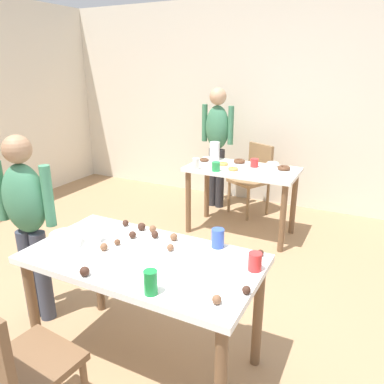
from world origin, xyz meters
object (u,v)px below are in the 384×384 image
(dining_table_near, at_px, (143,271))
(person_adult_far, at_px, (217,138))
(chair_near_table, at_px, (12,365))
(pitcher_far, at_px, (215,151))
(person_girl_near, at_px, (27,216))
(dining_table_far, at_px, (242,179))
(mixing_bowl, at_px, (66,239))
(soda_can, at_px, (151,282))
(chair_far_table, at_px, (254,175))

(dining_table_near, bearing_deg, person_adult_far, 104.45)
(dining_table_near, relative_size, chair_near_table, 1.55)
(person_adult_far, bearing_deg, pitcher_far, -70.23)
(person_girl_near, distance_m, pitcher_far, 2.29)
(dining_table_near, bearing_deg, dining_table_far, 93.70)
(dining_table_far, relative_size, mixing_bowl, 6.46)
(person_girl_near, distance_m, soda_can, 1.24)
(chair_far_table, bearing_deg, chair_near_table, -90.42)
(person_girl_near, bearing_deg, dining_table_far, 68.38)
(dining_table_near, distance_m, chair_near_table, 0.78)
(mixing_bowl, relative_size, pitcher_far, 0.86)
(chair_far_table, bearing_deg, soda_can, -81.61)
(person_girl_near, height_order, pitcher_far, person_girl_near)
(soda_can, bearing_deg, pitcher_far, 106.99)
(chair_near_table, bearing_deg, chair_far_table, 89.58)
(dining_table_far, distance_m, soda_can, 2.42)
(chair_near_table, height_order, pitcher_far, pitcher_far)
(chair_near_table, height_order, person_adult_far, person_adult_far)
(soda_can, bearing_deg, chair_far_table, 98.39)
(dining_table_near, xyz_separation_m, dining_table_far, (-0.14, 2.09, -0.02))
(person_adult_far, height_order, soda_can, person_adult_far)
(dining_table_far, bearing_deg, chair_near_table, -91.90)
(dining_table_near, height_order, chair_far_table, chair_far_table)
(chair_near_table, bearing_deg, mixing_bowl, 112.22)
(chair_near_table, xyz_separation_m, chair_far_table, (0.03, 3.48, 0.00))
(person_adult_far, bearing_deg, soda_can, -72.58)
(chair_near_table, bearing_deg, person_adult_far, 97.83)
(dining_table_far, relative_size, person_girl_near, 0.85)
(chair_near_table, height_order, person_girl_near, person_girl_near)
(dining_table_far, bearing_deg, pitcher_far, 154.77)
(person_adult_far, distance_m, mixing_bowl, 2.84)
(chair_far_table, bearing_deg, mixing_bowl, -95.73)
(mixing_bowl, height_order, soda_can, soda_can)
(pitcher_far, bearing_deg, dining_table_far, -25.23)
(person_girl_near, distance_m, person_adult_far, 2.73)
(mixing_bowl, bearing_deg, pitcher_far, 91.28)
(person_adult_far, height_order, pitcher_far, person_adult_far)
(chair_far_table, xyz_separation_m, soda_can, (0.45, -3.03, 0.31))
(dining_table_far, height_order, chair_near_table, chair_near_table)
(chair_near_table, bearing_deg, person_girl_near, 133.78)
(chair_far_table, distance_m, pitcher_far, 0.68)
(pitcher_far, bearing_deg, person_adult_far, 109.77)
(person_adult_far, relative_size, pitcher_far, 7.34)
(chair_far_table, distance_m, person_adult_far, 0.66)
(person_girl_near, bearing_deg, chair_near_table, -46.22)
(dining_table_far, height_order, mixing_bowl, mixing_bowl)
(dining_table_near, bearing_deg, person_girl_near, 178.44)
(person_adult_far, relative_size, soda_can, 12.55)
(chair_far_table, distance_m, mixing_bowl, 2.87)
(dining_table_near, height_order, pitcher_far, pitcher_far)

